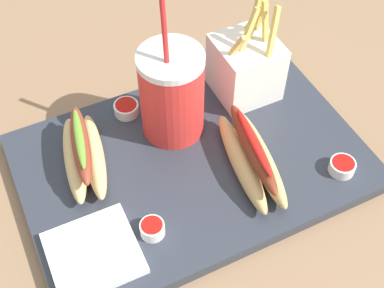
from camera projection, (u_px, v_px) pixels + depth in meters
The scene contains 10 objects.
ground_plane at pixel (192, 170), 0.76m from camera, with size 2.40×2.40×0.02m, color #8C6B4C.
food_tray at pixel (192, 162), 0.74m from camera, with size 0.48×0.32×0.02m, color #2D333D.
soda_cup at pixel (172, 94), 0.72m from camera, with size 0.09×0.09×0.23m.
fries_basket at pixel (246, 66), 0.78m from camera, with size 0.09×0.09×0.16m.
hot_dog_1 at pixel (83, 154), 0.71m from camera, with size 0.08×0.16×0.06m.
hot_dog_2 at pixel (252, 156), 0.71m from camera, with size 0.08×0.18×0.06m.
ketchup_cup_1 at pixel (152, 228), 0.65m from camera, with size 0.03×0.03×0.02m.
ketchup_cup_2 at pixel (126, 108), 0.78m from camera, with size 0.04×0.04×0.02m.
ketchup_cup_3 at pixel (342, 166), 0.71m from camera, with size 0.04×0.04×0.02m.
napkin_stack at pixel (94, 253), 0.63m from camera, with size 0.11×0.10×0.01m, color white.
Camera 1 is at (0.20, 0.40, 0.60)m, focal length 48.35 mm.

